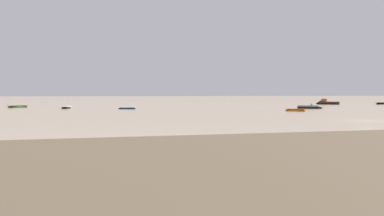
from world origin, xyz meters
TOP-DOWN VIEW (x-y plane):
  - ground_plane at (0.00, 0.00)m, footprint 800.00×800.00m
  - rowboat_moored_0 at (48.20, 54.80)m, footprint 4.66×1.95m
  - rowboat_moored_1 at (-41.49, 52.76)m, footprint 4.23×3.66m
  - rowboat_moored_2 at (-20.82, 39.31)m, footprint 3.46×1.98m
  - rowboat_moored_3 at (4.60, 23.10)m, footprint 3.12×3.39m
  - motorboat_moored_3 at (33.20, 58.49)m, footprint 5.64×5.60m
  - rowboat_moored_4 at (-31.79, 45.03)m, footprint 2.27×4.20m
  - motorboat_moored_4 at (13.27, 32.36)m, footprint 4.60×4.01m

SIDE VIEW (x-z plane):
  - ground_plane at x=0.00m, z-range 0.00..0.00m
  - rowboat_moored_2 at x=-20.82m, z-range -0.12..0.40m
  - rowboat_moored_3 at x=4.60m, z-range -0.12..0.42m
  - rowboat_moored_4 at x=-31.79m, z-range -0.14..0.49m
  - rowboat_moored_1 at x=-41.49m, z-range -0.15..0.51m
  - rowboat_moored_0 at x=48.20m, z-range -0.16..0.55m
  - motorboat_moored_4 at x=13.27m, z-range -0.57..1.00m
  - motorboat_moored_3 at x=33.20m, z-range -0.78..1.46m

